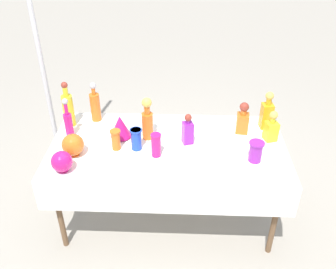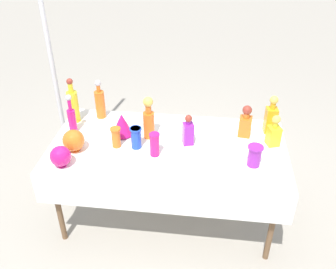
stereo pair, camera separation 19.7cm
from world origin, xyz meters
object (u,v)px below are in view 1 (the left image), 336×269
at_px(square_decanter_2, 271,128).
at_px(fluted_vase_0, 120,126).
at_px(tall_bottle_1, 147,120).
at_px(slender_vase_0, 116,139).
at_px(slender_vase_1, 156,144).
at_px(round_bowl_1, 73,145).
at_px(canopy_pole, 43,69).
at_px(round_bowl_0, 62,162).
at_px(tall_bottle_3, 68,108).
at_px(square_decanter_0, 188,131).
at_px(square_decanter_3, 267,112).
at_px(tall_bottle_0, 68,122).
at_px(slender_vase_2, 136,138).
at_px(slender_vase_3, 256,151).
at_px(tall_bottle_2, 95,105).
at_px(cardboard_box_behind_left, 207,148).
at_px(square_decanter_1, 243,119).

bearing_deg(square_decanter_2, fluted_vase_0, -179.58).
xyz_separation_m(tall_bottle_1, slender_vase_0, (-0.23, -0.16, -0.07)).
distance_m(slender_vase_0, slender_vase_1, 0.32).
relative_size(slender_vase_1, round_bowl_1, 1.07).
height_order(tall_bottle_1, canopy_pole, canopy_pole).
height_order(round_bowl_0, round_bowl_1, round_bowl_1).
bearing_deg(round_bowl_0, tall_bottle_3, 99.73).
relative_size(square_decanter_0, fluted_vase_0, 1.32).
height_order(tall_bottle_3, square_decanter_3, tall_bottle_3).
height_order(tall_bottle_0, square_decanter_3, tall_bottle_0).
distance_m(slender_vase_0, slender_vase_2, 0.16).
bearing_deg(slender_vase_2, slender_vase_3, -7.32).
distance_m(tall_bottle_1, square_decanter_0, 0.33).
distance_m(tall_bottle_2, slender_vase_0, 0.49).
xyz_separation_m(tall_bottle_2, square_decanter_2, (1.45, -0.25, -0.04)).
height_order(square_decanter_3, round_bowl_1, square_decanter_3).
bearing_deg(fluted_vase_0, canopy_pole, 143.43).
relative_size(tall_bottle_2, slender_vase_1, 1.88).
distance_m(tall_bottle_0, round_bowl_1, 0.28).
xyz_separation_m(slender_vase_1, round_bowl_0, (-0.65, -0.21, -0.02)).
bearing_deg(slender_vase_3, square_decanter_2, 59.88).
relative_size(tall_bottle_2, cardboard_box_behind_left, 0.81).
xyz_separation_m(fluted_vase_0, round_bowl_0, (-0.35, -0.45, -0.02)).
distance_m(square_decanter_0, slender_vase_2, 0.41).
height_order(square_decanter_3, slender_vase_0, square_decanter_3).
distance_m(slender_vase_3, cardboard_box_behind_left, 1.25).
height_order(tall_bottle_0, canopy_pole, canopy_pole).
height_order(slender_vase_1, fluted_vase_0, fluted_vase_0).
distance_m(slender_vase_1, round_bowl_1, 0.62).
distance_m(tall_bottle_0, canopy_pole, 0.70).
xyz_separation_m(tall_bottle_3, slender_vase_0, (0.44, -0.33, -0.07)).
xyz_separation_m(slender_vase_3, fluted_vase_0, (-1.03, 0.27, 0.01)).
distance_m(square_decanter_2, canopy_pole, 2.06).
relative_size(slender_vase_2, cardboard_box_behind_left, 0.40).
bearing_deg(tall_bottle_1, canopy_pole, 149.95).
bearing_deg(tall_bottle_3, square_decanter_0, -12.74).
relative_size(tall_bottle_1, square_decanter_3, 1.09).
xyz_separation_m(square_decanter_3, slender_vase_1, (-0.89, -0.43, -0.04)).
xyz_separation_m(square_decanter_0, slender_vase_0, (-0.55, -0.11, -0.02)).
bearing_deg(square_decanter_0, slender_vase_3, -23.41).
xyz_separation_m(round_bowl_1, cardboard_box_behind_left, (1.09, 0.99, -0.70)).
xyz_separation_m(square_decanter_3, slender_vase_3, (-0.16, -0.47, -0.06)).
xyz_separation_m(square_decanter_1, canopy_pole, (-1.75, 0.45, 0.21)).
xyz_separation_m(square_decanter_3, round_bowl_1, (-1.51, -0.45, -0.05)).
distance_m(square_decanter_1, cardboard_box_behind_left, 0.98).
bearing_deg(square_decanter_0, slender_vase_2, -165.58).
relative_size(square_decanter_3, round_bowl_0, 2.06).
relative_size(square_decanter_2, cardboard_box_behind_left, 0.59).
distance_m(tall_bottle_2, slender_vase_1, 0.75).
bearing_deg(slender_vase_2, square_decanter_3, 18.67).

